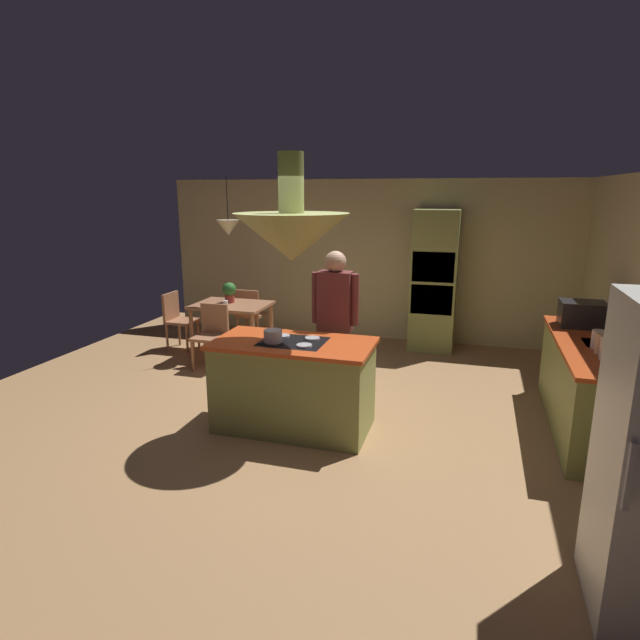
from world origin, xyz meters
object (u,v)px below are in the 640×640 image
(chair_by_back_wall, at_px, (250,312))
(canister_tea, at_px, (598,339))
(canister_flour, at_px, (607,348))
(dining_table, at_px, (232,311))
(person_at_island, at_px, (335,318))
(canister_sugar, at_px, (602,344))
(cup_on_table, at_px, (226,304))
(oven_tower, at_px, (434,281))
(chair_facing_island, at_px, (212,332))
(cooking_pot_on_cooktop, at_px, (273,336))
(chair_at_corner, at_px, (177,317))
(microwave_on_counter, at_px, (582,314))
(kitchen_island, at_px, (294,385))
(potted_plant_on_table, at_px, (229,291))

(chair_by_back_wall, relative_size, canister_tea, 4.88)
(chair_by_back_wall, height_order, canister_flour, canister_flour)
(dining_table, xyz_separation_m, chair_by_back_wall, (0.00, 0.63, -0.15))
(person_at_island, xyz_separation_m, canister_sugar, (2.60, -0.27, 0.00))
(canister_tea, bearing_deg, cup_on_table, 164.07)
(dining_table, bearing_deg, oven_tower, 22.21)
(chair_facing_island, distance_m, canister_sugar, 4.69)
(canister_sugar, bearing_deg, person_at_island, 174.04)
(oven_tower, xyz_separation_m, cooking_pot_on_cooktop, (-1.26, -3.37, -0.06))
(dining_table, bearing_deg, canister_flour, -22.23)
(person_at_island, relative_size, canister_flour, 8.32)
(oven_tower, relative_size, chair_facing_island, 2.42)
(oven_tower, height_order, canister_flour, oven_tower)
(cup_on_table, bearing_deg, chair_facing_island, -91.31)
(chair_by_back_wall, xyz_separation_m, chair_at_corner, (-0.92, -0.63, 0.00))
(chair_at_corner, bearing_deg, microwave_on_counter, -96.62)
(canister_tea, bearing_deg, kitchen_island, -167.99)
(canister_sugar, bearing_deg, canister_tea, 90.00)
(canister_flour, bearing_deg, person_at_island, 170.15)
(chair_facing_island, bearing_deg, chair_by_back_wall, 90.00)
(canister_flour, distance_m, cooking_pot_on_cooktop, 3.02)
(canister_flour, distance_m, microwave_on_counter, 1.22)
(chair_facing_island, xyz_separation_m, canister_flour, (4.54, -1.23, 0.52))
(kitchen_island, xyz_separation_m, canister_tea, (2.84, 0.60, 0.54))
(potted_plant_on_table, bearing_deg, canister_flour, -22.86)
(canister_sugar, bearing_deg, chair_at_corner, 162.93)
(chair_by_back_wall, height_order, chair_at_corner, same)
(canister_tea, bearing_deg, person_at_island, 177.99)
(chair_at_corner, relative_size, canister_flour, 4.14)
(canister_tea, relative_size, microwave_on_counter, 0.39)
(chair_facing_island, xyz_separation_m, canister_sugar, (4.54, -1.05, 0.51))
(person_at_island, distance_m, canister_sugar, 2.61)
(microwave_on_counter, bearing_deg, oven_tower, 134.41)
(kitchen_island, xyz_separation_m, cooking_pot_on_cooktop, (-0.16, -0.13, 0.53))
(chair_at_corner, bearing_deg, canister_tea, -105.33)
(kitchen_island, bearing_deg, dining_table, 128.99)
(oven_tower, xyz_separation_m, potted_plant_on_table, (-2.87, -1.06, -0.12))
(chair_facing_island, xyz_separation_m, cooking_pot_on_cooktop, (1.54, -1.60, 0.49))
(chair_by_back_wall, distance_m, canister_sugar, 5.12)
(oven_tower, bearing_deg, chair_by_back_wall, -169.55)
(dining_table, relative_size, person_at_island, 0.62)
(chair_by_back_wall, relative_size, canister_sugar, 4.59)
(dining_table, xyz_separation_m, chair_at_corner, (-0.92, -0.00, -0.15))
(chair_by_back_wall, bearing_deg, kitchen_island, 121.94)
(chair_facing_island, bearing_deg, cup_on_table, 88.69)
(canister_flour, bearing_deg, kitchen_island, -175.08)
(cooking_pot_on_cooktop, bearing_deg, canister_tea, 13.75)
(microwave_on_counter, bearing_deg, chair_at_corner, 173.38)
(dining_table, xyz_separation_m, cup_on_table, (0.01, -0.20, 0.15))
(dining_table, relative_size, chair_facing_island, 1.24)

